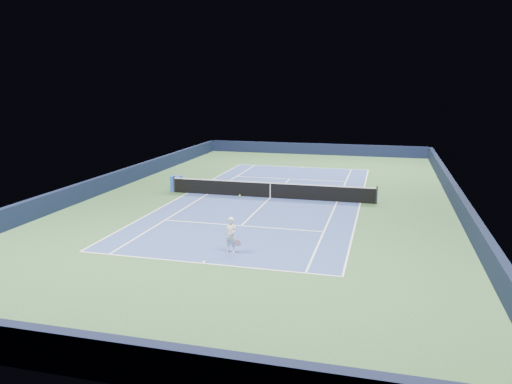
# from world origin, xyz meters

# --- Properties ---
(ground) EXTENTS (40.00, 40.00, 0.00)m
(ground) POSITION_xyz_m (0.00, 0.00, 0.00)
(ground) COLOR #2D512C
(ground) RESTS_ON ground
(wall_far) EXTENTS (22.00, 0.35, 1.10)m
(wall_far) POSITION_xyz_m (0.00, 19.82, 0.55)
(wall_far) COLOR black
(wall_far) RESTS_ON ground
(wall_near) EXTENTS (22.00, 0.35, 1.10)m
(wall_near) POSITION_xyz_m (0.00, -19.82, 0.55)
(wall_near) COLOR black
(wall_near) RESTS_ON ground
(wall_right) EXTENTS (0.35, 40.00, 1.10)m
(wall_right) POSITION_xyz_m (10.82, 0.00, 0.55)
(wall_right) COLOR black
(wall_right) RESTS_ON ground
(wall_left) EXTENTS (0.35, 40.00, 1.10)m
(wall_left) POSITION_xyz_m (-10.82, 0.00, 0.55)
(wall_left) COLOR #111833
(wall_left) RESTS_ON ground
(court_surface) EXTENTS (10.97, 23.77, 0.01)m
(court_surface) POSITION_xyz_m (0.00, 0.00, 0.00)
(court_surface) COLOR navy
(court_surface) RESTS_ON ground
(baseline_far) EXTENTS (10.97, 0.08, 0.00)m
(baseline_far) POSITION_xyz_m (0.00, 11.88, 0.01)
(baseline_far) COLOR white
(baseline_far) RESTS_ON ground
(baseline_near) EXTENTS (10.97, 0.08, 0.00)m
(baseline_near) POSITION_xyz_m (0.00, -11.88, 0.01)
(baseline_near) COLOR white
(baseline_near) RESTS_ON ground
(sideline_doubles_right) EXTENTS (0.08, 23.77, 0.00)m
(sideline_doubles_right) POSITION_xyz_m (5.49, 0.00, 0.01)
(sideline_doubles_right) COLOR white
(sideline_doubles_right) RESTS_ON ground
(sideline_doubles_left) EXTENTS (0.08, 23.77, 0.00)m
(sideline_doubles_left) POSITION_xyz_m (-5.49, 0.00, 0.01)
(sideline_doubles_left) COLOR white
(sideline_doubles_left) RESTS_ON ground
(sideline_singles_right) EXTENTS (0.08, 23.77, 0.00)m
(sideline_singles_right) POSITION_xyz_m (4.12, 0.00, 0.01)
(sideline_singles_right) COLOR white
(sideline_singles_right) RESTS_ON ground
(sideline_singles_left) EXTENTS (0.08, 23.77, 0.00)m
(sideline_singles_left) POSITION_xyz_m (-4.12, 0.00, 0.01)
(sideline_singles_left) COLOR white
(sideline_singles_left) RESTS_ON ground
(service_line_far) EXTENTS (8.23, 0.08, 0.00)m
(service_line_far) POSITION_xyz_m (0.00, 6.40, 0.01)
(service_line_far) COLOR white
(service_line_far) RESTS_ON ground
(service_line_near) EXTENTS (8.23, 0.08, 0.00)m
(service_line_near) POSITION_xyz_m (0.00, -6.40, 0.01)
(service_line_near) COLOR white
(service_line_near) RESTS_ON ground
(center_service_line) EXTENTS (0.08, 12.80, 0.00)m
(center_service_line) POSITION_xyz_m (0.00, 0.00, 0.01)
(center_service_line) COLOR white
(center_service_line) RESTS_ON ground
(center_mark_far) EXTENTS (0.08, 0.30, 0.00)m
(center_mark_far) POSITION_xyz_m (0.00, 11.73, 0.01)
(center_mark_far) COLOR white
(center_mark_far) RESTS_ON ground
(center_mark_near) EXTENTS (0.08, 0.30, 0.00)m
(center_mark_near) POSITION_xyz_m (0.00, -11.73, 0.01)
(center_mark_near) COLOR white
(center_mark_near) RESTS_ON ground
(tennis_net) EXTENTS (12.90, 0.10, 1.07)m
(tennis_net) POSITION_xyz_m (0.00, 0.00, 0.50)
(tennis_net) COLOR black
(tennis_net) RESTS_ON ground
(sponsor_cube) EXTENTS (0.65, 0.59, 1.02)m
(sponsor_cube) POSITION_xyz_m (-6.40, 0.32, 0.51)
(sponsor_cube) COLOR blue
(sponsor_cube) RESTS_ON ground
(tennis_player) EXTENTS (0.76, 1.27, 2.27)m
(tennis_player) POSITION_xyz_m (0.72, -10.35, 0.76)
(tennis_player) COLOR white
(tennis_player) RESTS_ON ground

